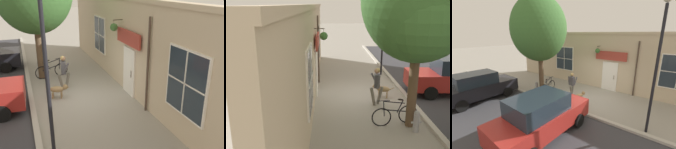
# 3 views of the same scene
# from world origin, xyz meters

# --- Properties ---
(ground_plane) EXTENTS (90.00, 90.00, 0.00)m
(ground_plane) POSITION_xyz_m (0.00, 0.00, 0.00)
(ground_plane) COLOR gray
(storefront_facade) EXTENTS (0.95, 18.00, 4.17)m
(storefront_facade) POSITION_xyz_m (-2.34, 0.02, 2.10)
(storefront_facade) COLOR #C6B293
(storefront_facade) RESTS_ON ground_plane
(pedestrian_walking) EXTENTS (0.62, 0.59, 1.62)m
(pedestrian_walking) POSITION_xyz_m (0.44, -1.16, 0.96)
(pedestrian_walking) COLOR #6B665B
(pedestrian_walking) RESTS_ON ground_plane
(dog_on_leash) EXTENTS (0.99, 0.46, 0.64)m
(dog_on_leash) POSITION_xyz_m (0.85, -0.29, 0.40)
(dog_on_leash) COLOR #997A51
(dog_on_leash) RESTS_ON ground_plane
(leaning_bicycle) EXTENTS (1.72, 0.29, 1.00)m
(leaning_bicycle) POSITION_xyz_m (0.76, -3.01, 0.38)
(leaning_bicycle) COLOR black
(leaning_bicycle) RESTS_ON ground_plane
(street_lamp) EXTENTS (0.32, 0.32, 5.42)m
(street_lamp) POSITION_xyz_m (1.62, 3.51, 3.49)
(street_lamp) COLOR black
(street_lamp) RESTS_ON ground_plane
(fire_hydrant) EXTENTS (0.34, 0.20, 0.77)m
(fire_hydrant) POSITION_xyz_m (1.34, -3.58, 0.40)
(fire_hydrant) COLOR #99999E
(fire_hydrant) RESTS_ON ground_plane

